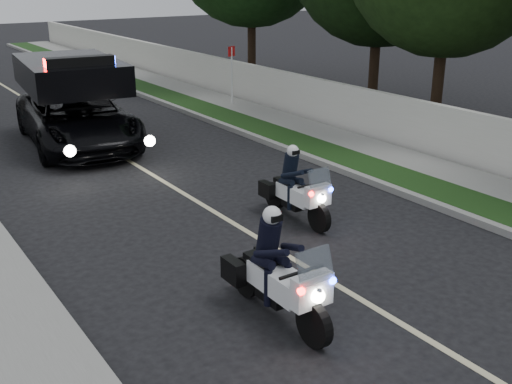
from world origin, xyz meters
The scene contains 13 objects.
ground centered at (0.00, 0.00, 0.00)m, with size 120.00×120.00×0.00m, color black.
curb_right centered at (4.10, 10.00, 0.07)m, with size 0.20×60.00×0.15m, color gray.
grass_verge centered at (4.80, 10.00, 0.08)m, with size 1.20×60.00×0.16m, color #193814.
sidewalk_right centered at (6.10, 10.00, 0.08)m, with size 1.40×60.00×0.16m, color gray.
property_wall centered at (7.10, 10.00, 0.75)m, with size 0.22×60.00×1.50m, color beige.
lane_marking centered at (0.00, 10.00, 0.00)m, with size 0.12×50.00×0.01m, color #BFB78C.
police_moto_left centered at (-1.41, 0.79, 0.00)m, with size 0.72×2.05×1.74m, color white, non-canonical shape.
police_moto_right centered at (1.19, 3.71, 0.00)m, with size 0.65×1.85×1.58m, color white, non-canonical shape.
police_suv centered at (-0.56, 11.89, 0.00)m, with size 2.78×6.00×2.92m, color black.
sign_post centered at (6.00, 13.85, 0.00)m, with size 0.37×0.37×2.36m, color #AE0C0F, non-canonical shape.
tree_right_b centered at (9.74, 7.39, 0.00)m, with size 6.37×6.37×10.62m, color #1E3B13, non-canonical shape.
tree_right_c centered at (10.12, 10.66, 0.00)m, with size 6.34×6.34×10.57m, color black, non-canonical shape.
tree_right_d centered at (9.31, 17.46, 0.00)m, with size 7.03×7.03×11.71m, color #1B4216, non-canonical shape.
Camera 1 is at (-6.17, -5.67, 4.87)m, focal length 43.28 mm.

